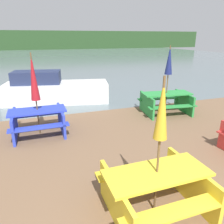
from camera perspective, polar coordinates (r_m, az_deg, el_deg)
The scene contains 9 objects.
water at distance 32.91m, azimuth -16.03°, elevation 13.62°, with size 60.00×50.00×0.00m.
far_treeline at distance 52.78m, azimuth -17.65°, elevation 17.46°, with size 80.00×1.60×4.00m.
picnic_table_yellow at distance 3.75m, azimuth 11.40°, elevation -18.67°, with size 1.67×1.40×0.74m.
picnic_table_blue at distance 6.71m, azimuth -18.69°, elevation -1.86°, with size 1.61×1.41×0.74m.
picnic_table_green at distance 8.37m, azimuth 13.89°, elevation 2.82°, with size 1.93×1.58×0.77m.
umbrella_navy at distance 8.09m, azimuth 14.72°, elevation 12.77°, with size 0.26×0.26×2.45m.
umbrella_crimson at distance 6.40m, azimuth -19.85°, elevation 8.44°, with size 0.25×0.25×2.33m.
umbrella_gold at distance 3.15m, azimuth 12.90°, elevation 0.10°, with size 0.20×0.20×2.23m.
boat at distance 9.84m, azimuth -14.92°, elevation 5.55°, with size 4.56×2.21×1.36m.
Camera 1 is at (-1.81, -0.78, 2.73)m, focal length 35.00 mm.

